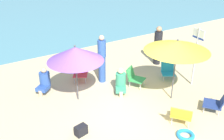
{
  "coord_description": "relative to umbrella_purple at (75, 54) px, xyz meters",
  "views": [
    {
      "loc": [
        -4.09,
        -4.97,
        4.42
      ],
      "look_at": [
        0.06,
        1.6,
        0.7
      ],
      "focal_mm": 42.19,
      "sensor_mm": 36.0,
      "label": 1
    }
  ],
  "objects": [
    {
      "name": "person_d",
      "position": [
        1.37,
        -0.36,
        -1.12
      ],
      "size": [
        0.49,
        0.56,
        0.87
      ],
      "rotation": [
        0.0,
        0.0,
        4.17
      ],
      "color": "#389970",
      "rests_on": "ground_plane"
    },
    {
      "name": "person_b",
      "position": [
        -0.72,
        0.98,
        -1.11
      ],
      "size": [
        0.56,
        0.54,
        0.88
      ],
      "rotation": [
        0.0,
        0.0,
        3.85
      ],
      "color": "#2D519E",
      "rests_on": "ground_plane"
    },
    {
      "name": "umbrella_purple",
      "position": [
        0.0,
        0.0,
        0.0
      ],
      "size": [
        1.68,
        1.68,
        1.82
      ],
      "color": "#4C4C51",
      "rests_on": "ground_plane"
    },
    {
      "name": "beach_chair_c",
      "position": [
        1.77,
        -2.65,
        -1.2
      ],
      "size": [
        0.76,
        0.76,
        0.62
      ],
      "rotation": [
        0.0,
        0.0,
        0.63
      ],
      "color": "gold",
      "rests_on": "ground_plane"
    },
    {
      "name": "person_a",
      "position": [
        3.92,
        0.79,
        -0.75
      ],
      "size": [
        0.32,
        0.32,
        1.57
      ],
      "rotation": [
        0.0,
        0.0,
        1.81
      ],
      "color": "black",
      "rests_on": "ground_plane"
    },
    {
      "name": "person_c",
      "position": [
        1.26,
        0.65,
        -0.67
      ],
      "size": [
        0.29,
        0.29,
        1.71
      ],
      "rotation": [
        0.0,
        0.0,
        4.24
      ],
      "color": "#2D519E",
      "rests_on": "ground_plane"
    },
    {
      "name": "umbrella_yellow",
      "position": [
        2.53,
        -1.52,
        0.23
      ],
      "size": [
        1.93,
        1.93,
        1.98
      ],
      "color": "#4C4C51",
      "rests_on": "ground_plane"
    },
    {
      "name": "sea_water",
      "position": [
        1.21,
        12.02,
        -1.54
      ],
      "size": [
        40.0,
        16.0,
        0.01
      ],
      "primitive_type": "cube",
      "color": "#5693A3",
      "rests_on": "ground_plane"
    },
    {
      "name": "beach_chair_e",
      "position": [
        0.68,
        1.16,
        -1.22
      ],
      "size": [
        0.73,
        0.76,
        0.58
      ],
      "rotation": [
        0.0,
        0.0,
        -2.13
      ],
      "color": "red",
      "rests_on": "ground_plane"
    },
    {
      "name": "beach_bag",
      "position": [
        -0.67,
        -1.58,
        -1.41
      ],
      "size": [
        0.34,
        0.26,
        0.26
      ],
      "primitive_type": "cube",
      "rotation": [
        0.0,
        0.0,
        3.35
      ],
      "color": "black",
      "rests_on": "ground_plane"
    },
    {
      "name": "beach_chair_b",
      "position": [
        3.39,
        -0.41,
        -1.23
      ],
      "size": [
        0.67,
        0.68,
        0.6
      ],
      "rotation": [
        0.0,
        0.0,
        -2.14
      ],
      "color": "teal",
      "rests_on": "ground_plane"
    },
    {
      "name": "ground_plane",
      "position": [
        1.21,
        -1.6,
        -1.54
      ],
      "size": [
        40.0,
        40.0,
        0.0
      ],
      "primitive_type": "plane",
      "color": "#D3BC8C"
    },
    {
      "name": "warning_sign",
      "position": [
        3.8,
        -1.2,
        -0.22
      ],
      "size": [
        0.08,
        0.5,
        2.03
      ],
      "rotation": [
        0.0,
        0.0,
        -0.11
      ],
      "color": "#ADADB2",
      "rests_on": "ground_plane"
    },
    {
      "name": "swim_ring",
      "position": [
        1.53,
        -3.08,
        -1.49
      ],
      "size": [
        0.46,
        0.46,
        0.09
      ],
      "primitive_type": "torus",
      "color": "#238CD8",
      "rests_on": "ground_plane"
    },
    {
      "name": "beach_chair_d",
      "position": [
        2.01,
        -0.23,
        -1.19
      ],
      "size": [
        0.7,
        0.73,
        0.66
      ],
      "rotation": [
        0.0,
        0.0,
        -1.03
      ],
      "color": "#33934C",
      "rests_on": "ground_plane"
    },
    {
      "name": "beach_chair_a",
      "position": [
        3.12,
        -2.74,
        -1.24
      ],
      "size": [
        0.79,
        0.8,
        0.62
      ],
      "rotation": [
        0.0,
        0.0,
        2.2
      ],
      "color": "navy",
      "rests_on": "ground_plane"
    }
  ]
}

